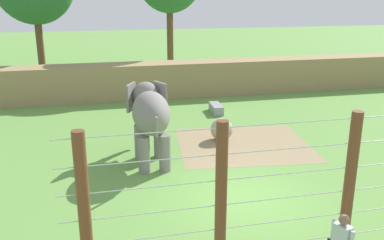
# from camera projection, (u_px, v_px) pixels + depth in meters

# --- Properties ---
(ground_plane) EXTENTS (120.00, 120.00, 0.00)m
(ground_plane) POSITION_uv_depth(u_px,v_px,m) (242.00, 198.00, 12.72)
(ground_plane) COLOR #609342
(dirt_patch) EXTENTS (5.77, 5.19, 0.01)m
(dirt_patch) POSITION_uv_depth(u_px,v_px,m) (244.00, 144.00, 17.24)
(dirt_patch) COLOR #937F5B
(dirt_patch) RESTS_ON ground
(embankment_wall) EXTENTS (36.00, 1.80, 2.02)m
(embankment_wall) POSITION_uv_depth(u_px,v_px,m) (166.00, 79.00, 24.94)
(embankment_wall) COLOR #997F56
(embankment_wall) RESTS_ON ground
(elephant) EXTENTS (1.55, 3.68, 2.73)m
(elephant) POSITION_uv_depth(u_px,v_px,m) (150.00, 114.00, 14.99)
(elephant) COLOR gray
(elephant) RESTS_ON ground
(enrichment_ball) EXTENTS (0.93, 0.93, 0.93)m
(enrichment_ball) POSITION_uv_depth(u_px,v_px,m) (222.00, 129.00, 17.61)
(enrichment_ball) COLOR tan
(enrichment_ball) RESTS_ON ground
(cable_fence) EXTENTS (9.88, 0.25, 3.58)m
(cable_fence) POSITION_uv_depth(u_px,v_px,m) (292.00, 195.00, 9.03)
(cable_fence) COLOR brown
(cable_fence) RESTS_ON ground
(feed_trough) EXTENTS (0.58, 1.43, 0.44)m
(feed_trough) POSITION_uv_depth(u_px,v_px,m) (216.00, 108.00, 21.70)
(feed_trough) COLOR gray
(feed_trough) RESTS_ON ground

